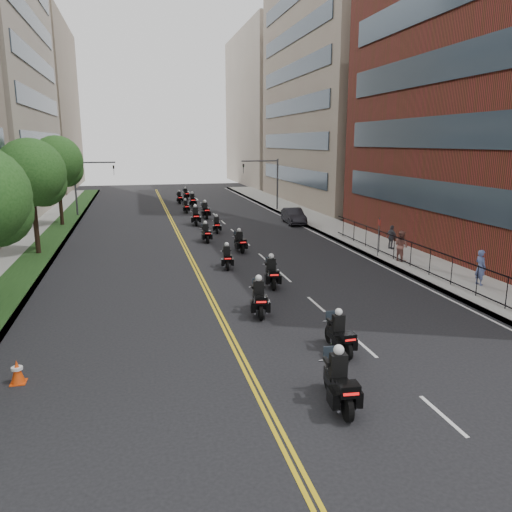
{
  "coord_description": "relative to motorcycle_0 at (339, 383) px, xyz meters",
  "views": [
    {
      "loc": [
        -4.78,
        -10.9,
        7.41
      ],
      "look_at": [
        1.14,
        13.44,
        1.66
      ],
      "focal_mm": 35.0,
      "sensor_mm": 36.0,
      "label": 1
    }
  ],
  "objects": [
    {
      "name": "building_left_far",
      "position": [
        -22.59,
        76.83,
        12.28
      ],
      "size": [
        16.0,
        28.0,
        26.0
      ],
      "primitive_type": "cube",
      "color": "gray",
      "rests_on": "ground"
    },
    {
      "name": "grass_strip",
      "position": [
        -11.79,
        23.83,
        -0.55
      ],
      "size": [
        2.0,
        90.0,
        0.04
      ],
      "primitive_type": "cube",
      "color": "#163413",
      "rests_on": "sidewalk_left"
    },
    {
      "name": "motorcycle_6",
      "position": [
        -0.3,
        24.87,
        -0.09
      ],
      "size": [
        0.51,
        2.17,
        1.6
      ],
      "rotation": [
        0.0,
        0.0,
        0.04
      ],
      "color": "black",
      "rests_on": "ground"
    },
    {
      "name": "pedestrian_a",
      "position": [
        11.82,
        9.45,
        0.36
      ],
      "size": [
        0.49,
        0.7,
        1.86
      ],
      "primitive_type": "imported",
      "rotation": [
        0.0,
        0.0,
        1.64
      ],
      "color": "#4E5B8F",
      "rests_on": "sidewalk_right"
    },
    {
      "name": "sidewalk_left",
      "position": [
        -12.59,
        23.83,
        -0.64
      ],
      "size": [
        4.0,
        90.0,
        0.15
      ],
      "primitive_type": "cube",
      "color": "gray",
      "rests_on": "ground"
    },
    {
      "name": "motorcycle_11",
      "position": [
        1.12,
        45.83,
        -0.01
      ],
      "size": [
        0.57,
        2.45,
        1.81
      ],
      "rotation": [
        0.0,
        0.0,
        -0.03
      ],
      "color": "black",
      "rests_on": "ground"
    },
    {
      "name": "traffic_signal_right",
      "position": [
        8.95,
        40.83,
        2.98
      ],
      "size": [
        4.09,
        0.2,
        5.6
      ],
      "color": "#3F3F44",
      "rests_on": "ground"
    },
    {
      "name": "building_right_tan",
      "position": [
        20.89,
        46.83,
        14.28
      ],
      "size": [
        15.11,
        28.0,
        30.0
      ],
      "color": "gray",
      "rests_on": "ground"
    },
    {
      "name": "motorcycle_0",
      "position": [
        0.0,
        0.0,
        0.0
      ],
      "size": [
        0.67,
        2.47,
        1.82
      ],
      "rotation": [
        0.0,
        0.0,
        -0.09
      ],
      "color": "black",
      "rests_on": "ground"
    },
    {
      "name": "iron_fence",
      "position": [
        10.41,
        10.83,
        0.18
      ],
      "size": [
        0.05,
        28.0,
        1.5
      ],
      "color": "black",
      "rests_on": "sidewalk_right"
    },
    {
      "name": "sidewalk_right",
      "position": [
        11.41,
        23.83,
        -0.64
      ],
      "size": [
        4.0,
        90.0,
        0.15
      ],
      "primitive_type": "cube",
      "color": "gray",
      "rests_on": "ground"
    },
    {
      "name": "motorcycle_1",
      "position": [
        1.51,
        3.55,
        -0.09
      ],
      "size": [
        0.51,
        2.18,
        1.61
      ],
      "rotation": [
        0.0,
        0.0,
        0.03
      ],
      "color": "black",
      "rests_on": "ground"
    },
    {
      "name": "pedestrian_c",
      "position": [
        11.74,
        18.62,
        0.26
      ],
      "size": [
        0.64,
        1.04,
        1.65
      ],
      "primitive_type": "imported",
      "rotation": [
        0.0,
        0.0,
        1.84
      ],
      "color": "#434149",
      "rests_on": "sidewalk_right"
    },
    {
      "name": "motorcycle_7",
      "position": [
        1.14,
        28.62,
        -0.11
      ],
      "size": [
        0.57,
        2.08,
        1.54
      ],
      "rotation": [
        0.0,
        0.0,
        -0.09
      ],
      "color": "black",
      "rests_on": "ground"
    },
    {
      "name": "building_right_far",
      "position": [
        20.91,
        76.83,
        12.28
      ],
      "size": [
        15.0,
        28.0,
        26.0
      ],
      "primitive_type": "cube",
      "color": "gray",
      "rests_on": "ground"
    },
    {
      "name": "motorcycle_4",
      "position": [
        -0.19,
        16.59,
        -0.11
      ],
      "size": [
        0.61,
        2.1,
        1.55
      ],
      "rotation": [
        0.0,
        0.0,
        -0.11
      ],
      "color": "black",
      "rests_on": "ground"
    },
    {
      "name": "street_trees",
      "position": [
        -11.64,
        17.44,
        4.41
      ],
      "size": [
        4.4,
        38.4,
        7.98
      ],
      "color": "black",
      "rests_on": "ground"
    },
    {
      "name": "motorcycle_10",
      "position": [
        -0.15,
        41.23,
        -0.12
      ],
      "size": [
        0.51,
        2.06,
        1.52
      ],
      "rotation": [
        0.0,
        0.0,
        0.06
      ],
      "color": "black",
      "rests_on": "ground"
    },
    {
      "name": "motorcycle_5",
      "position": [
        1.49,
        20.93,
        -0.08
      ],
      "size": [
        0.56,
        2.21,
        1.63
      ],
      "rotation": [
        0.0,
        0.0,
        0.06
      ],
      "color": "black",
      "rests_on": "ground"
    },
    {
      "name": "parked_sedan",
      "position": [
        8.81,
        31.52,
        -0.01
      ],
      "size": [
        1.8,
        4.42,
        1.43
      ],
      "primitive_type": "imported",
      "rotation": [
        0.0,
        0.0,
        -0.07
      ],
      "color": "black",
      "rests_on": "ground"
    },
    {
      "name": "traffic_cone",
      "position": [
        -9.24,
        3.69,
        -0.34
      ],
      "size": [
        0.46,
        0.46,
        0.77
      ],
      "color": "#DC400B",
      "rests_on": "ground"
    },
    {
      "name": "ground",
      "position": [
        -0.59,
        -1.17,
        -0.72
      ],
      "size": [
        160.0,
        160.0,
        0.0
      ],
      "primitive_type": "plane",
      "color": "black",
      "rests_on": "ground"
    },
    {
      "name": "motorcycle_2",
      "position": [
        -0.33,
        8.13,
        -0.02
      ],
      "size": [
        0.73,
        2.38,
        1.76
      ],
      "rotation": [
        0.0,
        0.0,
        -0.14
      ],
      "color": "black",
      "rests_on": "ground"
    },
    {
      "name": "traffic_signal_left",
      "position": [
        -10.13,
        40.83,
        2.98
      ],
      "size": [
        4.09,
        0.2,
        5.6
      ],
      "color": "#3F3F44",
      "rests_on": "ground"
    },
    {
      "name": "motorcycle_9",
      "position": [
        1.35,
        36.91,
        -0.01
      ],
      "size": [
        0.58,
        2.44,
        1.8
      ],
      "rotation": [
        0.0,
        0.0,
        0.04
      ],
      "color": "black",
      "rests_on": "ground"
    },
    {
      "name": "motorcycle_13",
      "position": [
        1.17,
        54.08,
        -0.07
      ],
      "size": [
        0.64,
        2.23,
        1.65
      ],
      "rotation": [
        0.0,
        0.0,
        0.11
      ],
      "color": "black",
      "rests_on": "ground"
    },
    {
      "name": "motorcycle_12",
      "position": [
        -0.06,
        49.68,
        -0.07
      ],
      "size": [
        0.52,
        2.22,
        1.64
      ],
      "rotation": [
        0.0,
        0.0,
        0.04
      ],
      "color": "black",
      "rests_on": "ground"
    },
    {
      "name": "motorcycle_8",
      "position": [
        -0.09,
        32.96,
        0.02
      ],
      "size": [
        0.62,
        2.55,
        1.88
      ],
      "rotation": [
        0.0,
        0.0,
        -0.05
      ],
      "color": "black",
      "rests_on": "ground"
    },
    {
      "name": "pedestrian_b",
      "position": [
        10.61,
        15.33,
        0.38
      ],
      "size": [
        0.93,
        1.07,
        1.89
      ],
      "primitive_type": "imported",
      "rotation": [
        0.0,
        0.0,
        1.83
      ],
      "color": "#8E584D",
      "rests_on": "sidewalk_right"
    },
    {
      "name": "motorcycle_3",
      "position": [
        1.37,
        12.19,
        -0.03
      ],
      "size": [
        0.69,
        2.36,
        1.74
      ],
      "rotation": [
        0.0,
        0.0,
        -0.12
      ],
      "color": "black",
      "rests_on": "ground"
    }
  ]
}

